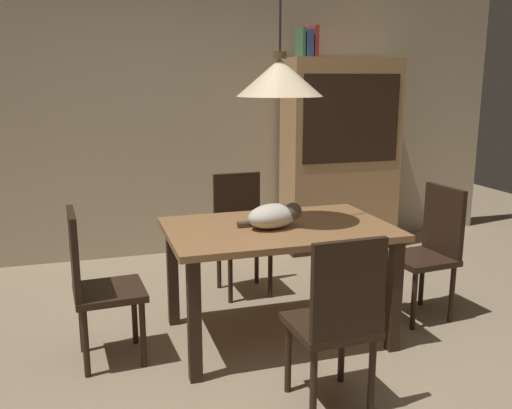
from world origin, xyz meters
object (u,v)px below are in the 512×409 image
(pendant_lamp, at_px, (280,77))
(chair_right_side, at_px, (430,246))
(chair_near_front, at_px, (337,317))
(chair_left_side, at_px, (95,280))
(book_green_slim, at_px, (300,43))
(book_blue_wide, at_px, (306,44))
(book_red_tall, at_px, (312,42))
(chair_far_back, at_px, (241,228))
(hutch_bookcase, at_px, (340,159))
(dining_table, at_px, (278,241))
(cat_sleeping, at_px, (274,216))

(pendant_lamp, bearing_deg, chair_right_side, 0.36)
(chair_near_front, bearing_deg, chair_right_side, 38.19)
(chair_left_side, bearing_deg, book_green_slim, 41.86)
(book_blue_wide, distance_m, book_red_tall, 0.07)
(book_red_tall, bearing_deg, chair_far_back, -137.56)
(chair_far_back, distance_m, hutch_bookcase, 1.55)
(chair_right_side, relative_size, book_green_slim, 3.58)
(pendant_lamp, distance_m, hutch_bookcase, 2.26)
(dining_table, relative_size, chair_right_side, 1.51)
(chair_right_side, xyz_separation_m, pendant_lamp, (-1.13, -0.01, 1.15))
(chair_near_front, relative_size, hutch_bookcase, 0.50)
(book_blue_wide, bearing_deg, dining_table, -116.55)
(chair_near_front, distance_m, cat_sleeping, 0.90)
(chair_near_front, distance_m, chair_left_side, 1.43)
(chair_right_side, xyz_separation_m, cat_sleeping, (-1.17, -0.04, 0.32))
(chair_far_back, xyz_separation_m, book_blue_wide, (0.87, 0.85, 1.46))
(chair_left_side, distance_m, book_blue_wide, 3.02)
(chair_far_back, distance_m, book_red_tall, 1.94)
(chair_left_side, distance_m, chair_right_side, 2.26)
(chair_near_front, height_order, book_green_slim, book_green_slim)
(hutch_bookcase, xyz_separation_m, book_red_tall, (-0.32, 0.00, 1.10))
(hutch_bookcase, height_order, book_blue_wide, book_blue_wide)
(chair_near_front, bearing_deg, book_green_slim, 72.87)
(dining_table, relative_size, book_green_slim, 5.38)
(pendant_lamp, distance_m, book_red_tall, 1.99)
(cat_sleeping, height_order, pendant_lamp, pendant_lamp)
(pendant_lamp, height_order, book_green_slim, pendant_lamp)
(chair_far_back, bearing_deg, chair_right_side, -37.61)
(cat_sleeping, bearing_deg, chair_right_side, 2.07)
(book_blue_wide, xyz_separation_m, book_red_tall, (0.06, 0.00, 0.02))
(chair_left_side, relative_size, chair_right_side, 1.00)
(chair_left_side, distance_m, book_red_tall, 3.07)
(book_blue_wide, bearing_deg, chair_near_front, -108.27)
(chair_far_back, bearing_deg, book_blue_wide, 44.45)
(chair_far_back, relative_size, book_green_slim, 3.58)
(chair_left_side, xyz_separation_m, pendant_lamp, (1.13, 0.01, 1.15))
(pendant_lamp, bearing_deg, chair_far_back, 90.18)
(book_green_slim, bearing_deg, dining_table, -115.02)
(book_green_slim, distance_m, book_red_tall, 0.12)
(book_red_tall, bearing_deg, chair_near_front, -109.51)
(dining_table, distance_m, book_red_tall, 2.38)
(chair_near_front, bearing_deg, book_blue_wide, 71.73)
(hutch_bookcase, relative_size, book_red_tall, 6.61)
(chair_left_side, relative_size, chair_far_back, 1.00)
(chair_near_front, relative_size, chair_left_side, 1.00)
(pendant_lamp, bearing_deg, chair_near_front, -89.82)
(chair_left_side, height_order, book_blue_wide, book_blue_wide)
(chair_left_side, height_order, book_green_slim, book_green_slim)
(chair_left_side, height_order, chair_right_side, same)
(chair_near_front, height_order, book_blue_wide, book_blue_wide)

